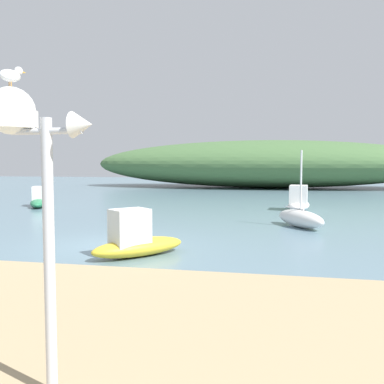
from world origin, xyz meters
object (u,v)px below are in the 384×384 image
object	(u,v)px
seagull_on_radar	(11,75)
sailboat_mid_channel	(300,218)
mast_structure	(23,140)
motorboat_far_left	(299,201)
motorboat_far_right	(136,240)
motorboat_centre_water	(39,200)

from	to	relation	value
seagull_on_radar	sailboat_mid_channel	bearing A→B (deg)	75.68
mast_structure	seagull_on_radar	xyz separation A→B (m)	(-0.13, 0.01, 0.69)
mast_structure	motorboat_far_left	bearing A→B (deg)	79.98
motorboat_far_right	motorboat_far_left	size ratio (longest dim) A/B	0.72
seagull_on_radar	sailboat_mid_channel	xyz separation A→B (m)	(3.62, 14.19, -3.26)
mast_structure	motorboat_far_right	distance (m)	8.02
motorboat_far_left	sailboat_mid_channel	bearing A→B (deg)	-91.58
sailboat_mid_channel	motorboat_centre_water	xyz separation A→B (m)	(-15.24, 5.21, 0.05)
sailboat_mid_channel	motorboat_far_left	world-z (taller)	sailboat_mid_channel
motorboat_far_right	motorboat_far_left	bearing A→B (deg)	69.16
motorboat_centre_water	motorboat_far_left	world-z (taller)	motorboat_far_left
seagull_on_radar	motorboat_far_right	bearing A→B (deg)	99.57
motorboat_far_right	motorboat_centre_water	distance (m)	15.78
seagull_on_radar	mast_structure	bearing A→B (deg)	-6.48
mast_structure	seagull_on_radar	world-z (taller)	seagull_on_radar
mast_structure	sailboat_mid_channel	bearing A→B (deg)	76.17
motorboat_far_right	sailboat_mid_channel	bearing A→B (deg)	53.91
seagull_on_radar	motorboat_far_right	xyz separation A→B (m)	(-1.26, 7.48, -3.16)
seagull_on_radar	motorboat_centre_water	xyz separation A→B (m)	(-11.62, 19.39, -3.21)
motorboat_centre_water	mast_structure	bearing A→B (deg)	-58.83
sailboat_mid_channel	motorboat_far_right	world-z (taller)	sailboat_mid_channel
seagull_on_radar	motorboat_far_left	size ratio (longest dim) A/B	0.08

